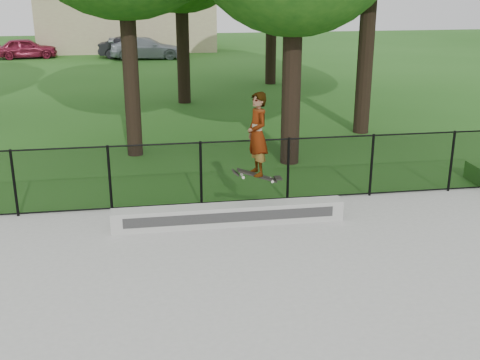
{
  "coord_description": "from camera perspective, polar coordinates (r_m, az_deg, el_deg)",
  "views": [
    {
      "loc": [
        -1.18,
        -6.83,
        4.99
      ],
      "look_at": [
        0.61,
        4.2,
        1.2
      ],
      "focal_mm": 45.0,
      "sensor_mm": 36.0,
      "label": 1
    }
  ],
  "objects": [
    {
      "name": "skater_airborne",
      "position": [
        11.97,
        1.65,
        4.22
      ],
      "size": [
        0.8,
        0.68,
        1.9
      ],
      "color": "black",
      "rests_on": "ground"
    },
    {
      "name": "distant_building",
      "position": [
        44.92,
        -10.59,
        14.84
      ],
      "size": [
        12.4,
        6.4,
        4.3
      ],
      "color": "#BEB386",
      "rests_on": "ground"
    },
    {
      "name": "grind_ledge",
      "position": [
        12.56,
        -1.05,
        -3.31
      ],
      "size": [
        4.85,
        0.4,
        0.43
      ],
      "primitive_type": "cube",
      "color": "#A8A8A3",
      "rests_on": "concrete_slab"
    },
    {
      "name": "chainlink_fence",
      "position": [
        13.45,
        -3.72,
        0.6
      ],
      "size": [
        16.06,
        0.06,
        1.5
      ],
      "color": "black",
      "rests_on": "concrete_slab"
    },
    {
      "name": "car_a",
      "position": [
        41.57,
        -19.62,
        11.69
      ],
      "size": [
        3.9,
        1.98,
        1.28
      ],
      "primitive_type": "imported",
      "rotation": [
        0.0,
        0.0,
        1.7
      ],
      "color": "maroon",
      "rests_on": "ground"
    },
    {
      "name": "car_b",
      "position": [
        40.19,
        -10.33,
        12.27
      ],
      "size": [
        3.74,
        1.75,
        1.31
      ],
      "primitive_type": "imported",
      "rotation": [
        0.0,
        0.0,
        1.47
      ],
      "color": "black",
      "rests_on": "ground"
    },
    {
      "name": "car_c",
      "position": [
        39.5,
        -8.86,
        12.26
      ],
      "size": [
        4.27,
        1.95,
        1.34
      ],
      "primitive_type": "imported",
      "rotation": [
        0.0,
        0.0,
        1.55
      ],
      "color": "#989FAC",
      "rests_on": "ground"
    }
  ]
}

